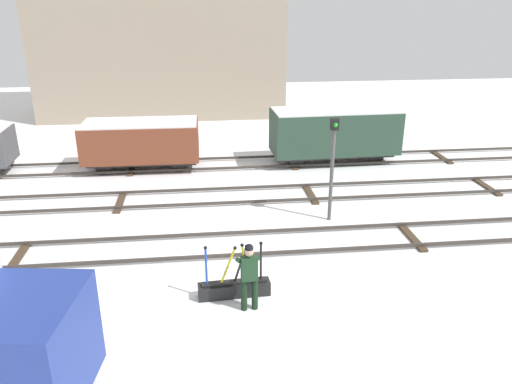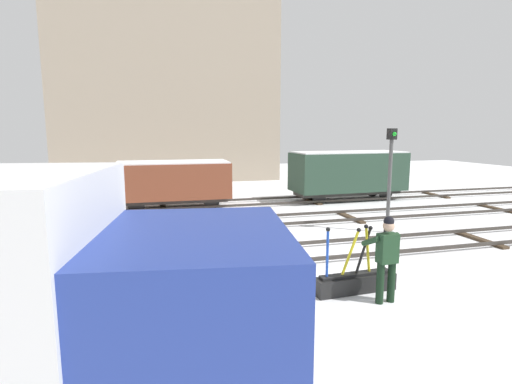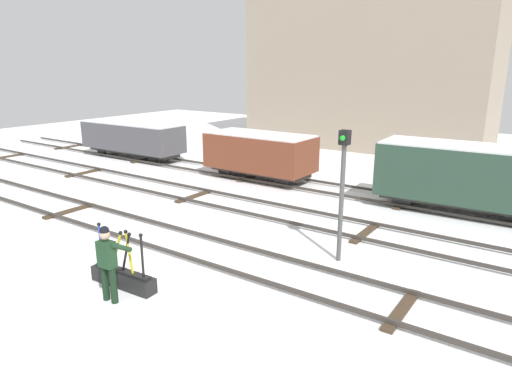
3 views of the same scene
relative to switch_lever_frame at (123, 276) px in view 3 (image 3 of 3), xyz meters
name	(u,v)px [view 3 (image 3 of 3)]	position (x,y,z in m)	size (l,w,h in m)	color
ground_plane	(194,249)	(-0.16, 2.58, -0.25)	(60.00, 60.00, 0.00)	white
track_main_line	(194,245)	(-0.16, 2.58, -0.14)	(44.00, 1.94, 0.18)	#38332D
track_siding_near	(269,210)	(-0.16, 6.47, -0.15)	(44.00, 1.94, 0.18)	#38332D
track_siding_far	(320,187)	(-0.16, 10.33, -0.15)	(44.00, 1.94, 0.18)	#38332D
switch_lever_frame	(123,276)	(0.00, 0.00, 0.00)	(1.82, 0.46, 1.45)	black
rail_worker	(108,259)	(0.31, -0.59, 0.73)	(0.56, 0.65, 1.74)	black
signal_post	(342,182)	(3.50, 4.21, 1.89)	(0.24, 0.32, 3.46)	#4C4C4C
apartment_building	(371,43)	(-2.80, 21.78, 6.03)	(14.96, 5.81, 12.56)	gray
freight_car_far_end	(462,174)	(5.23, 10.33, 1.13)	(5.61, 2.28, 2.40)	#2D2B28
freight_car_near_switch	(260,153)	(-3.20, 10.33, 0.96)	(4.87, 2.23, 2.08)	#2D2B28
freight_car_mid_siding	(132,137)	(-11.72, 10.33, 0.91)	(6.33, 2.03, 1.97)	#2D2B28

